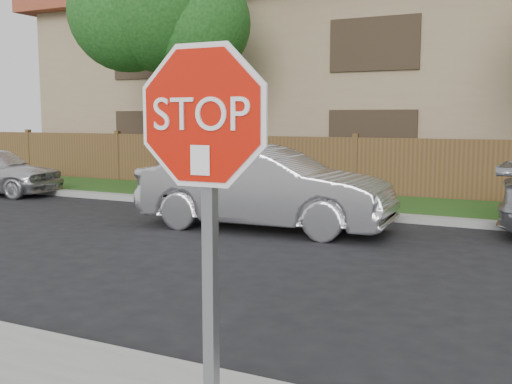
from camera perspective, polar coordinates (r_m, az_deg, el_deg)
The scene contains 5 objects.
far_curb at distance 12.41m, azimuth 22.72°, elevation -2.99°, with size 70.00×0.30×0.15m, color gray.
grass_strip at distance 14.04m, azimuth 23.18°, elevation -1.95°, with size 70.00×3.00×0.12m, color #1E4714.
tree_left at distance 17.02m, azimuth -9.30°, elevation 17.50°, with size 4.80×3.90×7.78m.
stop_sign at distance 3.04m, azimuth -4.88°, elevation 1.20°, with size 1.01×0.13×2.55m.
sedan_left at distance 11.44m, azimuth 0.84°, elevation 0.42°, with size 1.69×4.85×1.60m, color #ACACB0.
Camera 1 is at (0.73, -4.06, 2.14)m, focal length 42.00 mm.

